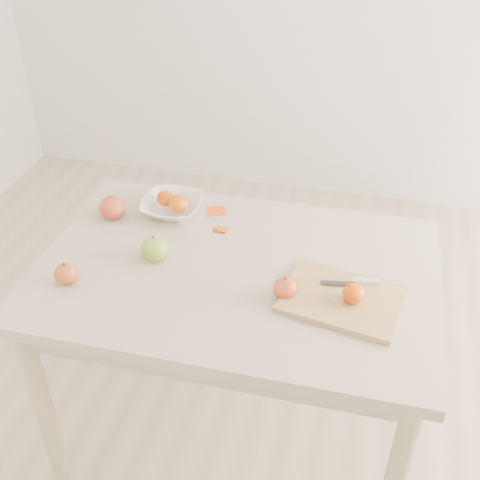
# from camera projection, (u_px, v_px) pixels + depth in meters

# --- Properties ---
(ground) EXTENTS (3.50, 3.50, 0.00)m
(ground) POSITION_uv_depth(u_px,v_px,m) (237.00, 423.00, 2.26)
(ground) COLOR #C6B293
(ground) RESTS_ON ground
(table) EXTENTS (1.20, 0.80, 0.75)m
(table) POSITION_uv_depth(u_px,v_px,m) (236.00, 293.00, 1.87)
(table) COLOR #C4B194
(table) RESTS_ON ground
(cutting_board) EXTENTS (0.36, 0.29, 0.02)m
(cutting_board) POSITION_uv_depth(u_px,v_px,m) (342.00, 299.00, 1.69)
(cutting_board) COLOR tan
(cutting_board) RESTS_ON table
(board_tangerine) EXTENTS (0.06, 0.06, 0.05)m
(board_tangerine) POSITION_uv_depth(u_px,v_px,m) (354.00, 294.00, 1.65)
(board_tangerine) COLOR #D75707
(board_tangerine) RESTS_ON cutting_board
(fruit_bowl) EXTENTS (0.20, 0.20, 0.05)m
(fruit_bowl) POSITION_uv_depth(u_px,v_px,m) (172.00, 206.00, 2.04)
(fruit_bowl) COLOR white
(fruit_bowl) RESTS_ON table
(bowl_tangerine_near) EXTENTS (0.06, 0.06, 0.05)m
(bowl_tangerine_near) POSITION_uv_depth(u_px,v_px,m) (166.00, 198.00, 2.04)
(bowl_tangerine_near) COLOR #CA5B07
(bowl_tangerine_near) RESTS_ON fruit_bowl
(bowl_tangerine_far) EXTENTS (0.07, 0.07, 0.06)m
(bowl_tangerine_far) POSITION_uv_depth(u_px,v_px,m) (179.00, 203.00, 2.01)
(bowl_tangerine_far) COLOR #E15707
(bowl_tangerine_far) RESTS_ON fruit_bowl
(orange_peel_a) EXTENTS (0.07, 0.06, 0.01)m
(orange_peel_a) POSITION_uv_depth(u_px,v_px,m) (217.00, 212.00, 2.06)
(orange_peel_a) COLOR #C4460D
(orange_peel_a) RESTS_ON table
(orange_peel_b) EXTENTS (0.05, 0.04, 0.01)m
(orange_peel_b) POSITION_uv_depth(u_px,v_px,m) (222.00, 230.00, 1.97)
(orange_peel_b) COLOR #D3470E
(orange_peel_b) RESTS_ON table
(paring_knife) EXTENTS (0.17, 0.06, 0.01)m
(paring_knife) POSITION_uv_depth(u_px,v_px,m) (361.00, 282.00, 1.72)
(paring_knife) COLOR silver
(paring_knife) RESTS_ON cutting_board
(apple_green) EXTENTS (0.09, 0.09, 0.08)m
(apple_green) POSITION_uv_depth(u_px,v_px,m) (155.00, 249.00, 1.83)
(apple_green) COLOR #5C9917
(apple_green) RESTS_ON table
(apple_red_d) EXTENTS (0.07, 0.07, 0.06)m
(apple_red_d) POSITION_uv_depth(u_px,v_px,m) (66.00, 274.00, 1.74)
(apple_red_d) COLOR maroon
(apple_red_d) RESTS_ON table
(apple_red_e) EXTENTS (0.07, 0.07, 0.06)m
(apple_red_e) POSITION_uv_depth(u_px,v_px,m) (285.00, 288.00, 1.69)
(apple_red_e) COLOR #9F1D13
(apple_red_e) RESTS_ON table
(apple_red_a) EXTENTS (0.09, 0.09, 0.08)m
(apple_red_a) POSITION_uv_depth(u_px,v_px,m) (112.00, 207.00, 2.01)
(apple_red_a) COLOR maroon
(apple_red_a) RESTS_ON table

